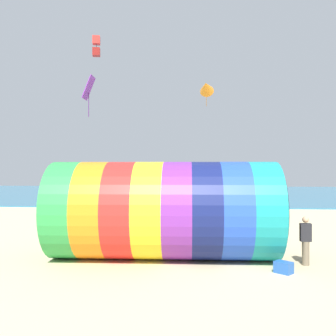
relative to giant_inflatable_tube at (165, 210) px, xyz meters
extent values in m
plane|color=#CCBA8C|center=(0.22, -0.24, -1.75)|extent=(120.00, 120.00, 0.00)
cube|color=teal|center=(0.22, 37.65, -1.70)|extent=(120.00, 40.00, 0.10)
cylinder|color=green|center=(-3.54, -0.09, 0.00)|extent=(1.09, 3.53, 3.51)
cylinder|color=orange|center=(-2.54, -0.06, 0.00)|extent=(1.09, 3.53, 3.51)
cylinder|color=red|center=(-1.53, -0.04, 0.00)|extent=(1.09, 3.53, 3.51)
cylinder|color=yellow|center=(-0.53, -0.01, 0.00)|extent=(1.09, 3.53, 3.51)
cylinder|color=purple|center=(0.48, 0.01, 0.00)|extent=(1.09, 3.53, 3.51)
cylinder|color=navy|center=(1.48, 0.04, 0.00)|extent=(1.09, 3.53, 3.51)
cylinder|color=blue|center=(2.49, 0.06, 0.00)|extent=(1.09, 3.53, 3.51)
cylinder|color=teal|center=(3.49, 0.08, 0.00)|extent=(1.09, 3.53, 3.51)
cylinder|color=black|center=(4.01, 0.10, 0.00)|extent=(0.14, 3.23, 3.23)
cylinder|color=#726651|center=(4.83, -0.61, -1.35)|extent=(0.24, 0.24, 0.81)
cube|color=#232328|center=(4.83, -0.61, -0.65)|extent=(0.37, 0.23, 0.60)
sphere|color=tan|center=(4.83, -0.61, -0.21)|extent=(0.22, 0.22, 0.22)
cone|color=orange|center=(1.95, 15.96, 7.98)|extent=(1.27, 1.57, 1.44)
cylinder|color=#8F4F12|center=(1.95, 15.96, 7.08)|extent=(0.03, 0.03, 1.20)
cube|color=red|center=(-4.71, 8.01, 9.09)|extent=(0.50, 0.50, 0.46)
cube|color=maroon|center=(-4.71, 8.01, 8.40)|extent=(0.50, 0.50, 0.46)
cylinder|color=black|center=(-4.71, 8.01, 8.75)|extent=(0.02, 0.02, 1.23)
cube|color=purple|center=(-3.47, 2.21, 5.00)|extent=(0.43, 0.73, 0.99)
cylinder|color=#4C1E6B|center=(-3.47, 2.21, 4.28)|extent=(0.03, 0.03, 1.06)
cube|color=#2659B2|center=(3.86, -1.66, -1.57)|extent=(0.63, 0.62, 0.36)
camera|label=1|loc=(1.15, -13.55, 1.46)|focal=40.00mm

